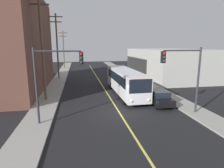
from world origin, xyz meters
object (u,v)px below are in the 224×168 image
utility_pole_mid (57,44)px  traffic_signal_left_corner (56,71)px  city_bus (125,81)px  parked_car_black (159,97)px  utility_pole_near (42,42)px  parked_car_red (139,85)px  utility_pole_far (63,48)px  traffic_signal_right_corner (184,68)px  parked_car_silver (128,77)px  fire_hydrant (166,93)px

utility_pole_mid → traffic_signal_left_corner: size_ratio=1.97×
city_bus → parked_car_black: city_bus is taller
city_bus → utility_pole_mid: (-9.57, 13.48, 4.78)m
parked_car_black → utility_pole_near: (-12.24, 3.81, 5.78)m
parked_car_red → utility_pole_far: 32.21m
utility_pole_far → traffic_signal_right_corner: utility_pole_far is taller
parked_car_red → parked_car_black: bearing=-90.2°
traffic_signal_left_corner → traffic_signal_right_corner: same height
parked_car_silver → parked_car_black: bearing=-90.5°
city_bus → fire_hydrant: size_ratio=14.50×
fire_hydrant → traffic_signal_right_corner: bearing=-103.7°
traffic_signal_right_corner → utility_pole_near: bearing=151.5°
parked_car_black → traffic_signal_right_corner: 4.77m
city_bus → parked_car_black: 5.62m
city_bus → parked_car_red: (2.54, 1.81, -0.98)m
parked_car_red → utility_pole_far: size_ratio=0.44×
city_bus → utility_pole_mid: 17.21m
fire_hydrant → parked_car_black: bearing=-128.5°
parked_car_black → traffic_signal_left_corner: 11.20m
traffic_signal_left_corner → traffic_signal_right_corner: (10.82, 0.11, 0.00)m
utility_pole_mid → traffic_signal_left_corner: bearing=-84.8°
parked_car_red → parked_car_silver: bearing=89.2°
city_bus → parked_car_black: bearing=-63.0°
city_bus → parked_car_black: size_ratio=2.73×
traffic_signal_right_corner → parked_car_silver: bearing=92.0°
parked_car_black → parked_car_red: size_ratio=1.01×
parked_car_black → fire_hydrant: parked_car_black is taller
city_bus → utility_pole_near: size_ratio=1.02×
traffic_signal_left_corner → fire_hydrant: traffic_signal_left_corner is taller
parked_car_black → fire_hydrant: 3.45m
utility_pole_far → traffic_signal_left_corner: bearing=-87.0°
traffic_signal_right_corner → city_bus: bearing=111.5°
utility_pole_far → utility_pole_near: bearing=-90.1°
utility_pole_mid → utility_pole_near: bearing=-90.6°
parked_car_red → utility_pole_mid: size_ratio=0.37×
utility_pole_near → traffic_signal_right_corner: (12.94, -7.02, -2.32)m
parked_car_red → traffic_signal_right_corner: traffic_signal_right_corner is taller
traffic_signal_right_corner → parked_car_red: bearing=93.9°
utility_pole_near → fire_hydrant: utility_pole_near is taller
fire_hydrant → city_bus: bearing=154.3°
utility_pole_near → utility_pole_far: bearing=89.9°
traffic_signal_right_corner → traffic_signal_left_corner: bearing=-179.4°
utility_pole_near → fire_hydrant: size_ratio=14.15×
city_bus → traffic_signal_right_corner: size_ratio=2.03×
city_bus → fire_hydrant: 5.31m
parked_car_black → parked_car_silver: size_ratio=1.01×
parked_car_red → utility_pole_near: (-12.27, -2.93, 5.78)m
parked_car_red → fire_hydrant: parked_car_red is taller
parked_car_black → fire_hydrant: bearing=51.5°
parked_car_red → parked_car_silver: same height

